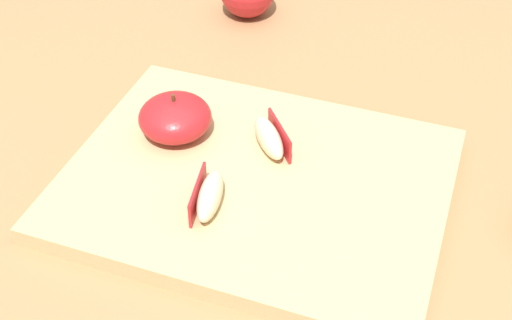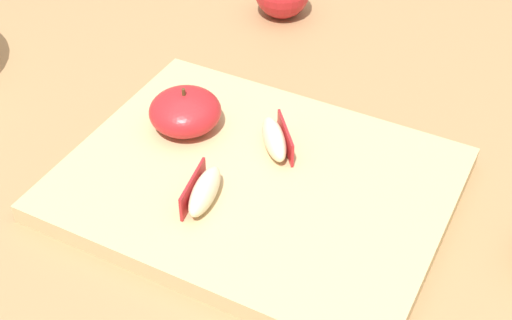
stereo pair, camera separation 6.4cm
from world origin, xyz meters
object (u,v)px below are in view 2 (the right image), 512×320
apple_wedge_middle (204,191)px  apple_wedge_front (275,139)px  apple_half_skin_up (185,111)px  cutting_board (256,184)px

apple_wedge_middle → apple_wedge_front: same height
apple_half_skin_up → apple_wedge_middle: size_ratio=1.13×
cutting_board → apple_half_skin_up: bearing=161.0°
apple_half_skin_up → apple_wedge_front: size_ratio=1.19×
apple_wedge_middle → apple_wedge_front: 0.10m
cutting_board → apple_wedge_front: (-0.00, 0.04, 0.02)m
cutting_board → apple_half_skin_up: (-0.10, 0.03, 0.03)m
cutting_board → apple_half_skin_up: 0.11m
apple_wedge_front → cutting_board: bearing=-88.2°
cutting_board → apple_wedge_front: 0.05m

